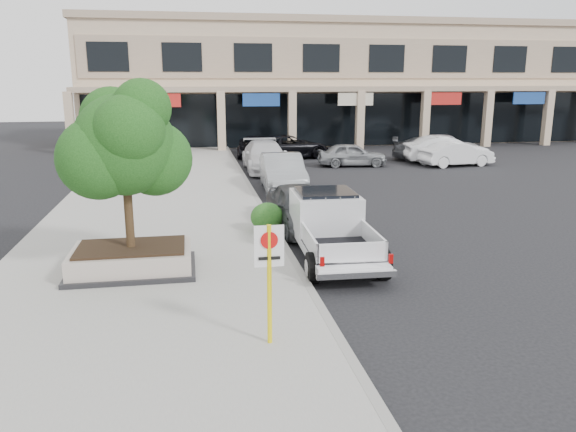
# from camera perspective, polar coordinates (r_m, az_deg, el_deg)

# --- Properties ---
(ground) EXTENTS (120.00, 120.00, 0.00)m
(ground) POSITION_cam_1_polar(r_m,az_deg,el_deg) (14.14, 8.26, -7.12)
(ground) COLOR black
(ground) RESTS_ON ground
(sidewalk) EXTENTS (8.00, 52.00, 0.15)m
(sidewalk) POSITION_cam_1_polar(r_m,az_deg,el_deg) (19.21, -13.37, -1.49)
(sidewalk) COLOR gray
(sidewalk) RESTS_ON ground
(curb) EXTENTS (0.20, 52.00, 0.15)m
(curb) POSITION_cam_1_polar(r_m,az_deg,el_deg) (19.35, -1.63, -1.00)
(curb) COLOR gray
(curb) RESTS_ON ground
(strip_mall) EXTENTS (40.55, 12.43, 9.50)m
(strip_mall) POSITION_cam_1_polar(r_m,az_deg,el_deg) (48.04, 4.94, 13.40)
(strip_mall) COLOR #CFB291
(strip_mall) RESTS_ON ground
(planter) EXTENTS (3.20, 2.20, 0.68)m
(planter) POSITION_cam_1_polar(r_m,az_deg,el_deg) (15.06, -15.56, -4.26)
(planter) COLOR black
(planter) RESTS_ON sidewalk
(planter_tree) EXTENTS (2.90, 2.55, 4.00)m
(planter_tree) POSITION_cam_1_polar(r_m,az_deg,el_deg) (14.59, -15.73, 6.99)
(planter_tree) COLOR black
(planter_tree) RESTS_ON planter
(no_parking_sign) EXTENTS (0.55, 0.09, 2.30)m
(no_parking_sign) POSITION_cam_1_polar(r_m,az_deg,el_deg) (10.32, -1.91, -5.31)
(no_parking_sign) COLOR yellow
(no_parking_sign) RESTS_ON sidewalk
(hedge) EXTENTS (1.10, 0.99, 0.93)m
(hedge) POSITION_cam_1_polar(r_m,az_deg,el_deg) (18.33, -2.11, -0.09)
(hedge) COLOR #144616
(hedge) RESTS_ON sidewalk
(pickup_truck) EXTENTS (2.29, 5.74, 1.78)m
(pickup_truck) POSITION_cam_1_polar(r_m,az_deg,el_deg) (15.94, 4.53, -1.23)
(pickup_truck) COLOR silver
(pickup_truck) RESTS_ON ground
(curb_car_a) EXTENTS (2.06, 4.61, 1.54)m
(curb_car_a) POSITION_cam_1_polar(r_m,az_deg,el_deg) (19.00, 1.30, 0.88)
(curb_car_a) COLOR #323538
(curb_car_a) RESTS_ON ground
(curb_car_b) EXTENTS (2.01, 5.16, 1.68)m
(curb_car_b) POSITION_cam_1_polar(r_m,az_deg,el_deg) (25.74, -0.57, 4.44)
(curb_car_b) COLOR #929699
(curb_car_b) RESTS_ON ground
(curb_car_c) EXTENTS (2.34, 5.64, 1.63)m
(curb_car_c) POSITION_cam_1_polar(r_m,az_deg,el_deg) (31.39, -2.33, 6.08)
(curb_car_c) COLOR silver
(curb_car_c) RESTS_ON ground
(curb_car_d) EXTENTS (2.81, 5.04, 1.33)m
(curb_car_d) POSITION_cam_1_polar(r_m,az_deg,el_deg) (37.30, -3.38, 7.06)
(curb_car_d) COLOR black
(curb_car_d) RESTS_ON ground
(lot_car_a) EXTENTS (4.18, 2.04, 1.37)m
(lot_car_a) POSITION_cam_1_polar(r_m,az_deg,el_deg) (33.31, 6.52, 6.22)
(lot_car_a) COLOR gray
(lot_car_a) RESTS_ON ground
(lot_car_b) EXTENTS (4.53, 2.10, 1.44)m
(lot_car_b) POSITION_cam_1_polar(r_m,az_deg,el_deg) (34.66, 16.75, 6.08)
(lot_car_b) COLOR silver
(lot_car_b) RESTS_ON ground
(lot_car_c) EXTENTS (5.43, 3.68, 1.46)m
(lot_car_c) POSITION_cam_1_polar(r_m,az_deg,el_deg) (36.41, 14.51, 6.58)
(lot_car_c) COLOR #2F3135
(lot_car_c) RESTS_ON ground
(lot_car_d) EXTENTS (5.98, 3.99, 1.52)m
(lot_car_d) POSITION_cam_1_polar(r_m,az_deg,el_deg) (36.37, -0.01, 7.06)
(lot_car_d) COLOR black
(lot_car_d) RESTS_ON ground
(lot_car_e) EXTENTS (4.59, 2.33, 1.50)m
(lot_car_e) POSITION_cam_1_polar(r_m,az_deg,el_deg) (39.28, 15.64, 7.03)
(lot_car_e) COLOR #AEB0B6
(lot_car_e) RESTS_ON ground
(lot_car_f) EXTENTS (5.16, 2.33, 1.64)m
(lot_car_f) POSITION_cam_1_polar(r_m,az_deg,el_deg) (35.62, 15.76, 6.50)
(lot_car_f) COLOR silver
(lot_car_f) RESTS_ON ground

